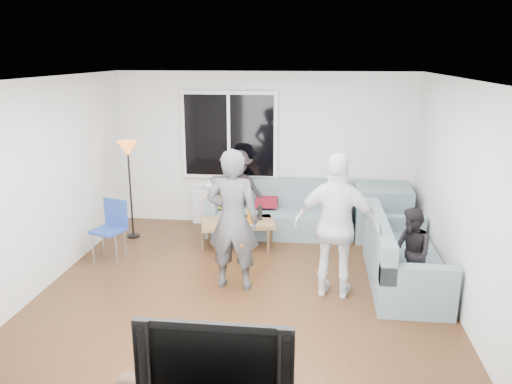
# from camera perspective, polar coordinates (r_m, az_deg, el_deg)

# --- Properties ---
(floor) EXTENTS (5.00, 5.50, 0.04)m
(floor) POSITION_cam_1_polar(r_m,az_deg,el_deg) (6.41, -1.55, -11.54)
(floor) COLOR #56351C
(floor) RESTS_ON ground
(ceiling) EXTENTS (5.00, 5.50, 0.04)m
(ceiling) POSITION_cam_1_polar(r_m,az_deg,el_deg) (5.73, -1.75, 12.76)
(ceiling) COLOR white
(ceiling) RESTS_ON ground
(wall_back) EXTENTS (5.00, 0.04, 2.60)m
(wall_back) POSITION_cam_1_polar(r_m,az_deg,el_deg) (8.62, 1.05, 4.75)
(wall_back) COLOR silver
(wall_back) RESTS_ON ground
(wall_front) EXTENTS (5.00, 0.04, 2.60)m
(wall_front) POSITION_cam_1_polar(r_m,az_deg,el_deg) (3.39, -8.63, -12.45)
(wall_front) COLOR silver
(wall_front) RESTS_ON ground
(wall_left) EXTENTS (0.04, 5.50, 2.60)m
(wall_left) POSITION_cam_1_polar(r_m,az_deg,el_deg) (6.77, -23.26, 0.59)
(wall_left) COLOR silver
(wall_left) RESTS_ON ground
(wall_right) EXTENTS (0.04, 5.50, 2.60)m
(wall_right) POSITION_cam_1_polar(r_m,az_deg,el_deg) (6.11, 22.45, -0.82)
(wall_right) COLOR silver
(wall_right) RESTS_ON ground
(window_frame) EXTENTS (1.62, 0.06, 1.47)m
(window_frame) POSITION_cam_1_polar(r_m,az_deg,el_deg) (8.58, -3.01, 6.38)
(window_frame) COLOR white
(window_frame) RESTS_ON wall_back
(window_glass) EXTENTS (1.50, 0.02, 1.35)m
(window_glass) POSITION_cam_1_polar(r_m,az_deg,el_deg) (8.54, -3.06, 6.34)
(window_glass) COLOR black
(window_glass) RESTS_ON window_frame
(window_mullion) EXTENTS (0.05, 0.03, 1.35)m
(window_mullion) POSITION_cam_1_polar(r_m,az_deg,el_deg) (8.53, -3.07, 6.33)
(window_mullion) COLOR white
(window_mullion) RESTS_ON window_frame
(radiator) EXTENTS (1.30, 0.12, 0.62)m
(radiator) POSITION_cam_1_polar(r_m,az_deg,el_deg) (8.81, -2.95, -1.65)
(radiator) COLOR silver
(radiator) RESTS_ON floor
(potted_plant) EXTENTS (0.26, 0.23, 0.39)m
(potted_plant) POSITION_cam_1_polar(r_m,az_deg,el_deg) (8.63, -1.94, 1.46)
(potted_plant) COLOR #2F6327
(potted_plant) RESTS_ON radiator
(vase) EXTENTS (0.19, 0.19, 0.18)m
(vase) POSITION_cam_1_polar(r_m,az_deg,el_deg) (8.74, -5.26, 0.87)
(vase) COLOR white
(vase) RESTS_ON radiator
(sofa_back_section) EXTENTS (2.30, 0.85, 0.85)m
(sofa_back_section) POSITION_cam_1_polar(r_m,az_deg,el_deg) (8.32, 2.55, -1.85)
(sofa_back_section) COLOR slate
(sofa_back_section) RESTS_ON floor
(sofa_right_section) EXTENTS (2.00, 0.85, 0.85)m
(sofa_right_section) POSITION_cam_1_polar(r_m,az_deg,el_deg) (6.80, 16.37, -6.47)
(sofa_right_section) COLOR slate
(sofa_right_section) RESTS_ON floor
(sofa_corner) EXTENTS (0.85, 0.85, 0.85)m
(sofa_corner) POSITION_cam_1_polar(r_m,az_deg,el_deg) (8.37, 13.92, -2.19)
(sofa_corner) COLOR slate
(sofa_corner) RESTS_ON floor
(cushion_yellow) EXTENTS (0.43, 0.38, 0.14)m
(cushion_yellow) POSITION_cam_1_polar(r_m,az_deg,el_deg) (8.40, -4.27, -1.10)
(cushion_yellow) COLOR gold
(cushion_yellow) RESTS_ON sofa_back_section
(cushion_red) EXTENTS (0.37, 0.31, 0.13)m
(cushion_red) POSITION_cam_1_polar(r_m,az_deg,el_deg) (8.37, 1.20, -1.13)
(cushion_red) COLOR maroon
(cushion_red) RESTS_ON sofa_back_section
(coffee_table) EXTENTS (1.22, 0.86, 0.40)m
(coffee_table) POSITION_cam_1_polar(r_m,az_deg,el_deg) (7.83, -2.07, -4.70)
(coffee_table) COLOR #8E6844
(coffee_table) RESTS_ON floor
(pitcher) EXTENTS (0.17, 0.17, 0.17)m
(pitcher) POSITION_cam_1_polar(r_m,az_deg,el_deg) (7.75, -1.94, -2.67)
(pitcher) COLOR maroon
(pitcher) RESTS_ON coffee_table
(side_chair) EXTENTS (0.51, 0.51, 0.86)m
(side_chair) POSITION_cam_1_polar(r_m,az_deg,el_deg) (7.54, -16.24, -4.25)
(side_chair) COLOR #213E93
(side_chair) RESTS_ON floor
(floor_lamp) EXTENTS (0.32, 0.32, 1.56)m
(floor_lamp) POSITION_cam_1_polar(r_m,az_deg,el_deg) (8.28, -13.92, 0.18)
(floor_lamp) COLOR orange
(floor_lamp) RESTS_ON floor
(player_left) EXTENTS (0.68, 0.47, 1.78)m
(player_left) POSITION_cam_1_polar(r_m,az_deg,el_deg) (6.27, -2.61, -3.16)
(player_left) COLOR #444448
(player_left) RESTS_ON floor
(player_right) EXTENTS (1.10, 0.61, 1.78)m
(player_right) POSITION_cam_1_polar(r_m,az_deg,el_deg) (6.12, 9.10, -3.84)
(player_right) COLOR silver
(player_right) RESTS_ON floor
(spectator_right) EXTENTS (0.56, 0.64, 1.11)m
(spectator_right) POSITION_cam_1_polar(r_m,az_deg,el_deg) (6.40, 17.00, -6.63)
(spectator_right) COLOR black
(spectator_right) RESTS_ON floor
(spectator_back) EXTENTS (0.97, 0.67, 1.37)m
(spectator_back) POSITION_cam_1_polar(r_m,az_deg,el_deg) (8.35, -2.06, 0.08)
(spectator_back) COLOR black
(spectator_back) RESTS_ON floor
(television) EXTENTS (1.13, 0.15, 0.65)m
(television) POSITION_cam_1_polar(r_m,az_deg,el_deg) (3.85, -4.45, -17.87)
(television) COLOR black
(television) RESTS_ON tv_console
(bottle_e) EXTENTS (0.07, 0.07, 0.23)m
(bottle_e) POSITION_cam_1_polar(r_m,az_deg,el_deg) (7.79, 0.44, -2.34)
(bottle_e) COLOR black
(bottle_e) RESTS_ON coffee_table
(bottle_d) EXTENTS (0.07, 0.07, 0.23)m
(bottle_d) POSITION_cam_1_polar(r_m,az_deg,el_deg) (7.64, -0.72, -2.71)
(bottle_d) COLOR orange
(bottle_d) RESTS_ON coffee_table
(bottle_b) EXTENTS (0.08, 0.08, 0.24)m
(bottle_b) POSITION_cam_1_polar(r_m,az_deg,el_deg) (7.64, -2.84, -2.69)
(bottle_b) COLOR #3C991B
(bottle_b) RESTS_ON coffee_table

